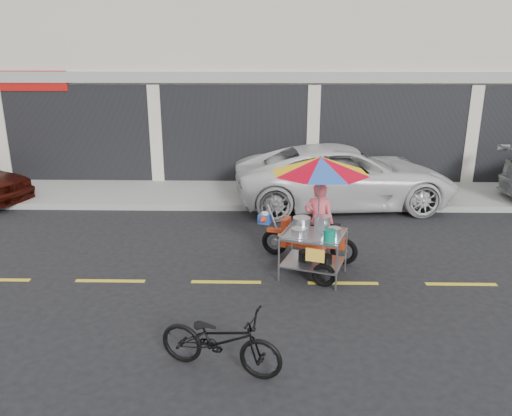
{
  "coord_description": "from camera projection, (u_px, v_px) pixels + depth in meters",
  "views": [
    {
      "loc": [
        -1.32,
        -7.76,
        3.77
      ],
      "look_at": [
        -1.5,
        0.6,
        1.15
      ],
      "focal_mm": 35.0,
      "sensor_mm": 36.0,
      "label": 1
    }
  ],
  "objects": [
    {
      "name": "sidewalk",
      "position": [
        314.0,
        192.0,
        13.73
      ],
      "size": [
        45.0,
        3.0,
        0.15
      ],
      "primitive_type": "cube",
      "color": "gray",
      "rests_on": "ground"
    },
    {
      "name": "shophouse_block",
      "position": [
        386.0,
        38.0,
        17.28
      ],
      "size": [
        36.0,
        8.11,
        10.4
      ],
      "color": "beige",
      "rests_on": "ground"
    },
    {
      "name": "ground",
      "position": [
        343.0,
        283.0,
        8.51
      ],
      "size": [
        90.0,
        90.0,
        0.0
      ],
      "primitive_type": "plane",
      "color": "black"
    },
    {
      "name": "white_pickup",
      "position": [
        345.0,
        176.0,
        12.61
      ],
      "size": [
        5.78,
        3.13,
        1.54
      ],
      "primitive_type": "imported",
      "rotation": [
        0.0,
        0.0,
        1.68
      ],
      "color": "silver",
      "rests_on": "ground"
    },
    {
      "name": "near_bicycle",
      "position": [
        220.0,
        340.0,
        6.08
      ],
      "size": [
        1.68,
        1.01,
        0.83
      ],
      "primitive_type": "imported",
      "rotation": [
        0.0,
        0.0,
        1.26
      ],
      "color": "black",
      "rests_on": "ground"
    },
    {
      "name": "centerline",
      "position": [
        343.0,
        283.0,
        8.51
      ],
      "size": [
        42.0,
        0.1,
        0.01
      ],
      "primitive_type": "cube",
      "color": "gold",
      "rests_on": "ground"
    },
    {
      "name": "food_vendor_rig",
      "position": [
        318.0,
        197.0,
        8.65
      ],
      "size": [
        2.13,
        2.18,
        2.17
      ],
      "rotation": [
        0.0,
        0.0,
        -0.34
      ],
      "color": "black",
      "rests_on": "ground"
    }
  ]
}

